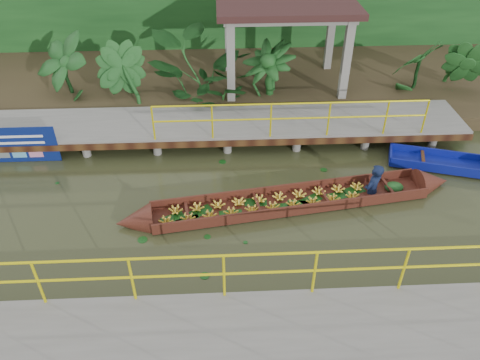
{
  "coord_description": "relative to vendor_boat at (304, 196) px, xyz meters",
  "views": [
    {
      "loc": [
        0.81,
        -8.63,
        7.36
      ],
      "look_at": [
        1.26,
        0.5,
        0.6
      ],
      "focal_mm": 35.0,
      "sensor_mm": 36.0,
      "label": 1
    }
  ],
  "objects": [
    {
      "name": "foliage_backdrop",
      "position": [
        -2.83,
        9.73,
        1.77
      ],
      "size": [
        30.0,
        0.8,
        4.0
      ],
      "primitive_type": "cube",
      "color": "#123915",
      "rests_on": "ground"
    },
    {
      "name": "vendor_boat",
      "position": [
        0.0,
        0.0,
        0.0
      ],
      "size": [
        8.47,
        2.09,
        1.97
      ],
      "rotation": [
        0.0,
        0.0,
        0.15
      ],
      "color": "#3D1810",
      "rests_on": "ground"
    },
    {
      "name": "ground",
      "position": [
        -2.83,
        -0.27,
        -0.23
      ],
      "size": [
        80.0,
        80.0,
        0.0
      ],
      "primitive_type": "plane",
      "color": "#2D3118",
      "rests_on": "ground"
    },
    {
      "name": "land_strip",
      "position": [
        -2.83,
        7.23,
        -0.01
      ],
      "size": [
        30.0,
        8.0,
        0.45
      ],
      "primitive_type": "cube",
      "color": "#362A1B",
      "rests_on": "ground"
    },
    {
      "name": "pavilion",
      "position": [
        0.17,
        6.03,
        2.58
      ],
      "size": [
        4.4,
        3.0,
        3.0
      ],
      "color": "slate",
      "rests_on": "ground"
    },
    {
      "name": "far_dock",
      "position": [
        -2.81,
        3.16,
        0.24
      ],
      "size": [
        16.0,
        2.06,
        1.66
      ],
      "color": "slate",
      "rests_on": "ground"
    },
    {
      "name": "tropical_plants",
      "position": [
        -0.69,
        5.03,
        1.18
      ],
      "size": [
        14.55,
        1.55,
        1.93
      ],
      "color": "#123915",
      "rests_on": "ground"
    },
    {
      "name": "moored_blue_boat",
      "position": [
        4.64,
        1.18,
        -0.11
      ],
      "size": [
        3.13,
        1.64,
        0.72
      ],
      "rotation": [
        0.0,
        0.0,
        -0.3
      ],
      "color": "navy",
      "rests_on": "ground"
    }
  ]
}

